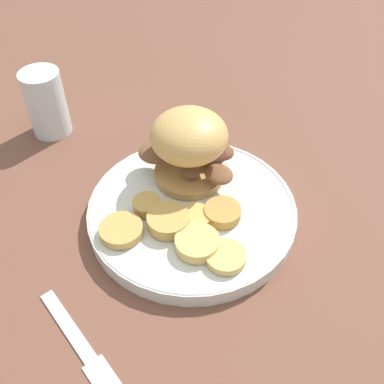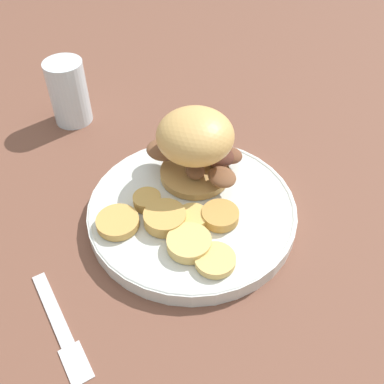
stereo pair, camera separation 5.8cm
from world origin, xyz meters
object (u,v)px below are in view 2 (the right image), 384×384
object	(u,v)px
fork	(60,326)
drinking_glass	(69,92)
dinner_plate	(192,210)
sandwich	(196,144)

from	to	relation	value
fork	drinking_glass	world-z (taller)	drinking_glass
dinner_plate	fork	bearing A→B (deg)	82.04
dinner_plate	fork	xyz separation A→B (m)	(0.03, 0.22, -0.01)
dinner_plate	drinking_glass	distance (m)	0.30
fork	dinner_plate	bearing A→B (deg)	-97.96
sandwich	drinking_glass	bearing A→B (deg)	-4.37
dinner_plate	sandwich	world-z (taller)	sandwich
sandwich	fork	size ratio (longest dim) A/B	1.05
sandwich	drinking_glass	world-z (taller)	sandwich
sandwich	drinking_glass	size ratio (longest dim) A/B	1.41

